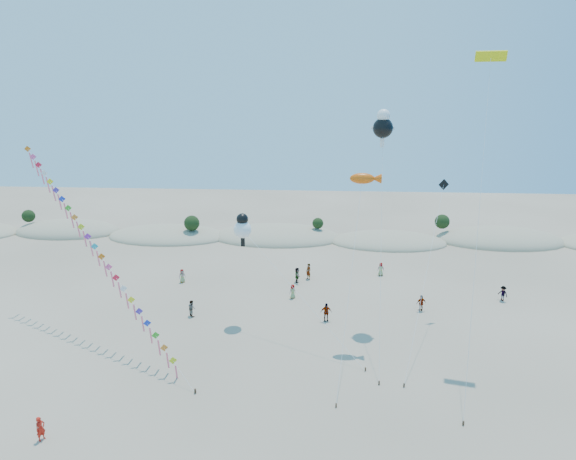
{
  "coord_description": "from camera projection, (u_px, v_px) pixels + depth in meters",
  "views": [
    {
      "loc": [
        6.22,
        -21.77,
        20.73
      ],
      "look_at": [
        3.8,
        14.0,
        10.3
      ],
      "focal_mm": 30.0,
      "sensor_mm": 36.0,
      "label": 1
    }
  ],
  "objects": [
    {
      "name": "parafoil_kite",
      "position": [
        490.0,
        64.0,
        35.35
      ],
      "size": [
        4.1,
        12.17,
        23.56
      ],
      "color": "#3F2D1E",
      "rests_on": "ground"
    },
    {
      "name": "fish_kite",
      "position": [
        366.0,
        179.0,
        38.81
      ],
      "size": [
        3.6,
        11.09,
        14.33
      ],
      "color": "#3F2D1E",
      "rests_on": "ground"
    },
    {
      "name": "dark_kite",
      "position": [
        434.0,
        232.0,
        41.77
      ],
      "size": [
        5.61,
        14.06,
        12.89
      ],
      "color": "#3F2D1E",
      "rests_on": "ground"
    },
    {
      "name": "kite_train",
      "position": [
        92.0,
        244.0,
        40.45
      ],
      "size": [
        19.8,
        15.36,
        16.27
      ],
      "color": "#3F2D1E",
      "rests_on": "ground"
    },
    {
      "name": "cartoon_kite_high",
      "position": [
        383.0,
        126.0,
        41.78
      ],
      "size": [
        2.0,
        13.03,
        19.2
      ],
      "color": "#3F2D1E",
      "rests_on": "ground"
    },
    {
      "name": "beachgoers",
      "position": [
        327.0,
        288.0,
        50.39
      ],
      "size": [
        35.08,
        12.61,
        1.84
      ],
      "color": "slate",
      "rests_on": "ground"
    },
    {
      "name": "cartoon_kite_low",
      "position": [
        243.0,
        227.0,
        43.19
      ],
      "size": [
        11.49,
        9.26,
        10.2
      ],
      "color": "#3F2D1E",
      "rests_on": "ground"
    },
    {
      "name": "dune_ridge",
      "position": [
        284.0,
        237.0,
        70.19
      ],
      "size": [
        145.3,
        11.49,
        5.57
      ],
      "color": "tan",
      "rests_on": "ground"
    },
    {
      "name": "flyer_foreground",
      "position": [
        41.0,
        429.0,
        29.45
      ],
      "size": [
        0.6,
        0.69,
        1.59
      ],
      "primitive_type": "imported",
      "rotation": [
        0.0,
        0.0,
        1.1
      ],
      "color": "red",
      "rests_on": "ground"
    }
  ]
}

